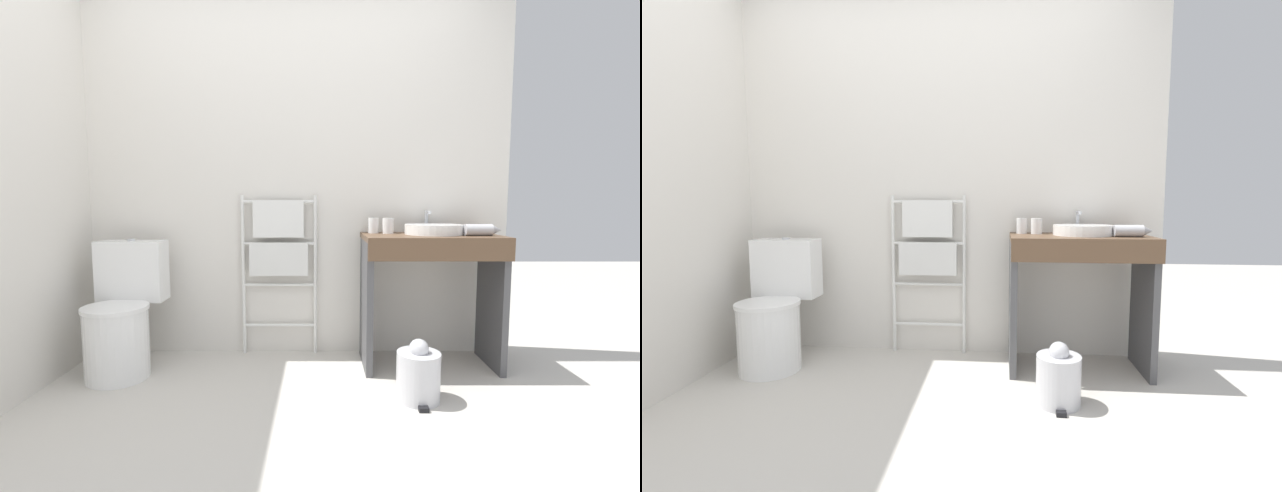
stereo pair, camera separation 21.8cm
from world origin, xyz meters
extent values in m
plane|color=beige|center=(0.00, 0.00, 0.00)|extent=(12.00, 12.00, 0.00)
cube|color=silver|center=(0.00, 1.45, 1.29)|extent=(2.97, 0.12, 2.59)
cube|color=silver|center=(-1.43, 0.69, 1.29)|extent=(0.12, 2.06, 2.59)
cylinder|color=white|center=(-1.01, 0.93, 0.21)|extent=(0.36, 0.36, 0.42)
cylinder|color=white|center=(-1.01, 0.93, 0.43)|extent=(0.38, 0.38, 0.02)
cube|color=white|center=(-1.01, 1.18, 0.61)|extent=(0.41, 0.18, 0.39)
cylinder|color=silver|center=(-1.01, 1.18, 0.81)|extent=(0.05, 0.05, 0.01)
cylinder|color=white|center=(-0.32, 1.35, 0.55)|extent=(0.02, 0.02, 1.10)
cylinder|color=white|center=(0.17, 1.35, 0.55)|extent=(0.02, 0.02, 1.10)
cylinder|color=white|center=(-0.08, 1.35, 0.20)|extent=(0.49, 0.02, 0.02)
cylinder|color=white|center=(-0.08, 1.35, 0.48)|extent=(0.49, 0.02, 0.02)
cylinder|color=white|center=(-0.08, 1.35, 0.77)|extent=(0.49, 0.02, 0.02)
cylinder|color=white|center=(-0.08, 1.35, 1.05)|extent=(0.49, 0.02, 0.02)
cube|color=white|center=(-0.08, 1.33, 0.94)|extent=(0.34, 0.04, 0.25)
cube|color=silver|center=(-0.08, 1.33, 0.66)|extent=(0.40, 0.04, 0.23)
cube|color=brown|center=(0.90, 1.13, 0.83)|extent=(0.84, 0.51, 0.03)
cube|color=brown|center=(0.90, 0.89, 0.76)|extent=(0.84, 0.02, 0.10)
cube|color=#4C4C4F|center=(0.50, 1.13, 0.40)|extent=(0.04, 0.43, 0.81)
cube|color=#4C4C4F|center=(1.30, 1.13, 0.40)|extent=(0.04, 0.43, 0.81)
cylinder|color=white|center=(0.92, 1.16, 0.88)|extent=(0.36, 0.36, 0.06)
cylinder|color=silver|center=(0.92, 1.16, 0.90)|extent=(0.30, 0.30, 0.01)
cylinder|color=silver|center=(0.92, 1.35, 0.92)|extent=(0.02, 0.02, 0.15)
cylinder|color=silver|center=(0.92, 1.31, 0.98)|extent=(0.02, 0.09, 0.02)
cylinder|color=white|center=(0.55, 1.27, 0.90)|extent=(0.07, 0.07, 0.10)
cylinder|color=white|center=(0.65, 1.24, 0.90)|extent=(0.07, 0.07, 0.10)
cylinder|color=#B7B7BC|center=(1.17, 1.04, 0.88)|extent=(0.16, 0.07, 0.07)
cone|color=#9C9CA0|center=(1.28, 1.04, 0.88)|extent=(0.06, 0.06, 0.06)
cube|color=#B7B7BC|center=(1.13, 1.13, 0.88)|extent=(0.04, 0.10, 0.05)
cylinder|color=silver|center=(0.72, 0.63, 0.13)|extent=(0.23, 0.23, 0.26)
sphere|color=silver|center=(0.72, 0.63, 0.28)|extent=(0.10, 0.10, 0.10)
cube|color=black|center=(0.72, 0.50, 0.01)|extent=(0.05, 0.04, 0.02)
camera|label=1|loc=(0.20, -1.55, 1.05)|focal=24.00mm
camera|label=2|loc=(0.42, -1.54, 1.05)|focal=24.00mm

